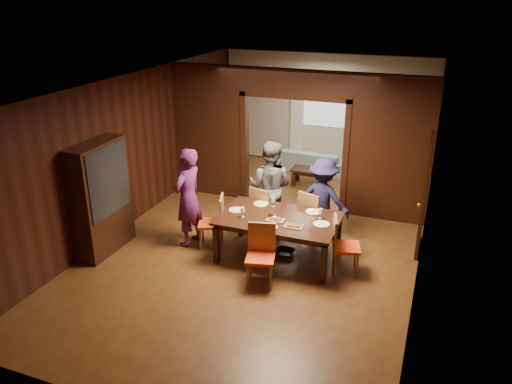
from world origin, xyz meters
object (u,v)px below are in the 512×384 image
at_px(chair_left, 211,222).
at_px(hutch, 101,198).
at_px(coffee_table, 308,177).
at_px(chair_far_l, 265,210).
at_px(chair_right, 346,245).
at_px(person_grey, 270,187).
at_px(dining_table, 279,237).
at_px(sofa, 312,161).
at_px(chair_far_r, 314,215).
at_px(person_navy, 323,199).
at_px(chair_near, 260,256).
at_px(person_purple, 188,198).

relative_size(chair_left, hutch, 0.48).
height_order(coffee_table, chair_far_l, chair_far_l).
relative_size(coffee_table, chair_right, 0.82).
relative_size(person_grey, chair_far_l, 1.86).
relative_size(dining_table, chair_far_l, 2.08).
bearing_deg(sofa, coffee_table, 103.01).
xyz_separation_m(chair_far_l, chair_far_r, (0.92, 0.11, 0.00)).
height_order(person_navy, hutch, hutch).
bearing_deg(chair_far_r, coffee_table, -53.11).
relative_size(dining_table, chair_near, 2.08).
relative_size(person_navy, chair_near, 1.61).
relative_size(chair_far_l, chair_far_r, 1.00).
relative_size(dining_table, hutch, 1.01).
xyz_separation_m(chair_left, chair_far_r, (1.66, 0.94, 0.00)).
distance_m(chair_right, chair_far_r, 1.24).
bearing_deg(chair_left, person_navy, 100.54).
distance_m(person_purple, chair_far_l, 1.51).
height_order(person_purple, chair_right, person_purple).
bearing_deg(dining_table, chair_right, -3.27).
relative_size(coffee_table, chair_far_l, 0.82).
bearing_deg(coffee_table, chair_far_l, -92.04).
height_order(person_grey, coffee_table, person_grey).
xyz_separation_m(coffee_table, chair_right, (1.61, -3.60, 0.28)).
xyz_separation_m(coffee_table, chair_left, (-0.84, -3.58, 0.28)).
bearing_deg(chair_near, person_purple, 140.73).
bearing_deg(chair_far_r, person_purple, 45.13).
bearing_deg(chair_near, chair_far_r, 63.85).
relative_size(person_grey, person_navy, 1.16).
relative_size(person_navy, hutch, 0.78).
relative_size(person_purple, sofa, 0.95).
height_order(sofa, chair_far_l, chair_far_l).
relative_size(sofa, coffee_table, 2.39).
distance_m(sofa, chair_far_l, 3.74).
height_order(person_grey, dining_table, person_grey).
bearing_deg(chair_right, person_purple, 75.31).
xyz_separation_m(dining_table, hutch, (-2.97, -0.84, 0.62)).
xyz_separation_m(sofa, dining_table, (0.60, -4.51, 0.10)).
distance_m(coffee_table, hutch, 5.12).
bearing_deg(chair_far_l, person_purple, 52.65).
bearing_deg(sofa, person_grey, 94.88).
distance_m(sofa, chair_right, 4.92).
height_order(chair_right, chair_near, same).
bearing_deg(sofa, chair_left, 84.82).
xyz_separation_m(person_grey, chair_near, (0.48, -1.83, -0.42)).
bearing_deg(coffee_table, person_purple, -109.04).
xyz_separation_m(person_navy, hutch, (-3.49, -1.84, 0.22)).
bearing_deg(chair_right, dining_table, 71.48).
height_order(person_grey, person_navy, person_grey).
xyz_separation_m(person_grey, coffee_table, (0.06, 2.60, -0.70)).
relative_size(chair_left, chair_far_r, 1.00).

